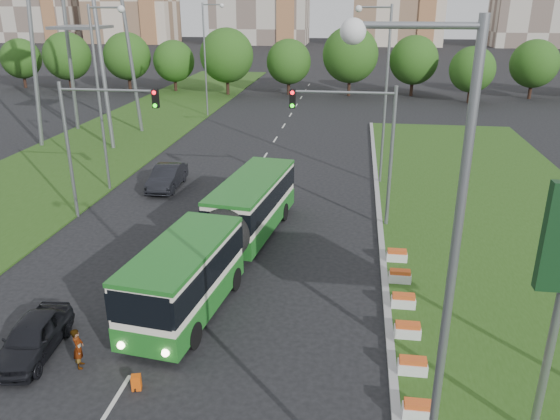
# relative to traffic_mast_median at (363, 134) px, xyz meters

# --- Properties ---
(ground) EXTENTS (360.00, 360.00, 0.00)m
(ground) POSITION_rel_traffic_mast_median_xyz_m (-4.78, -10.00, -5.35)
(ground) COLOR black
(ground) RESTS_ON ground
(grass_median) EXTENTS (14.00, 60.00, 0.15)m
(grass_median) POSITION_rel_traffic_mast_median_xyz_m (8.22, -2.00, -5.27)
(grass_median) COLOR #274A15
(grass_median) RESTS_ON ground
(median_kerb) EXTENTS (0.30, 60.00, 0.18)m
(median_kerb) POSITION_rel_traffic_mast_median_xyz_m (1.27, -2.00, -5.26)
(median_kerb) COLOR #9A9A9A
(median_kerb) RESTS_ON ground
(left_verge) EXTENTS (12.00, 110.00, 0.10)m
(left_verge) POSITION_rel_traffic_mast_median_xyz_m (-22.78, 15.00, -5.30)
(left_verge) COLOR #274A15
(left_verge) RESTS_ON ground
(lane_markings) EXTENTS (0.20, 100.00, 0.01)m
(lane_markings) POSITION_rel_traffic_mast_median_xyz_m (-7.78, 10.00, -5.35)
(lane_markings) COLOR silver
(lane_markings) RESTS_ON ground
(flower_planters) EXTENTS (1.10, 13.70, 0.60)m
(flower_planters) POSITION_rel_traffic_mast_median_xyz_m (1.92, -11.40, -4.90)
(flower_planters) COLOR silver
(flower_planters) RESTS_ON grass_median
(traffic_mast_median) EXTENTS (5.76, 0.32, 8.00)m
(traffic_mast_median) POSITION_rel_traffic_mast_median_xyz_m (0.00, 0.00, 0.00)
(traffic_mast_median) COLOR gray
(traffic_mast_median) RESTS_ON ground
(traffic_mast_left) EXTENTS (5.76, 0.32, 8.00)m
(traffic_mast_left) POSITION_rel_traffic_mast_median_xyz_m (-15.16, -1.00, 0.00)
(traffic_mast_left) COLOR gray
(traffic_mast_left) RESTS_ON ground
(street_lamps) EXTENTS (36.00, 60.00, 12.00)m
(street_lamps) POSITION_rel_traffic_mast_median_xyz_m (-7.78, 0.00, 0.65)
(street_lamps) COLOR gray
(street_lamps) RESTS_ON ground
(tree_line) EXTENTS (120.00, 8.00, 9.00)m
(tree_line) POSITION_rel_traffic_mast_median_xyz_m (5.22, 45.00, -0.85)
(tree_line) COLOR #265516
(tree_line) RESTS_ON ground
(articulated_bus) EXTENTS (2.62, 16.78, 2.76)m
(articulated_bus) POSITION_rel_traffic_mast_median_xyz_m (-6.45, -6.02, -3.66)
(articulated_bus) COLOR white
(articulated_bus) RESTS_ON ground
(car_left_near) EXTENTS (2.02, 4.29, 1.42)m
(car_left_near) POSITION_rel_traffic_mast_median_xyz_m (-11.74, -14.17, -4.64)
(car_left_near) COLOR black
(car_left_near) RESTS_ON ground
(car_left_far) EXTENTS (1.87, 4.92, 1.60)m
(car_left_far) POSITION_rel_traffic_mast_median_xyz_m (-13.12, 4.89, -4.55)
(car_left_far) COLOR black
(car_left_far) RESTS_ON ground
(pedestrian) EXTENTS (0.53, 0.65, 1.54)m
(pedestrian) POSITION_rel_traffic_mast_median_xyz_m (-9.71, -14.65, -4.58)
(pedestrian) COLOR gray
(pedestrian) RESTS_ON ground
(shopping_trolley) EXTENTS (0.31, 0.33, 0.54)m
(shopping_trolley) POSITION_rel_traffic_mast_median_xyz_m (-7.27, -15.54, -5.08)
(shopping_trolley) COLOR #D64C0B
(shopping_trolley) RESTS_ON ground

